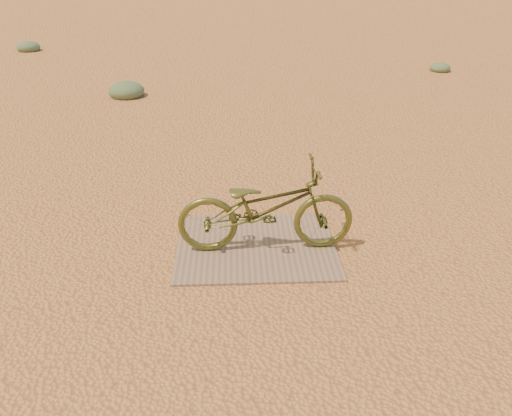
{
  "coord_description": "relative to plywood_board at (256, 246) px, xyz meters",
  "views": [
    {
      "loc": [
        0.25,
        -3.69,
        2.5
      ],
      "look_at": [
        0.43,
        0.36,
        0.42
      ],
      "focal_mm": 35.0,
      "sensor_mm": 36.0,
      "label": 1
    }
  ],
  "objects": [
    {
      "name": "kale_b",
      "position": [
        4.67,
        7.64,
        -0.01
      ],
      "size": [
        0.47,
        0.47,
        0.26
      ],
      "primitive_type": "ellipsoid",
      "color": "#57714E",
      "rests_on": "ground"
    },
    {
      "name": "plywood_board",
      "position": [
        0.0,
        0.0,
        0.0
      ],
      "size": [
        1.5,
        1.22,
        0.02
      ],
      "primitive_type": "cube",
      "color": "#846955",
      "rests_on": "ground"
    },
    {
      "name": "bicycle",
      "position": [
        0.09,
        -0.05,
        0.43
      ],
      "size": [
        1.61,
        0.59,
        0.84
      ],
      "primitive_type": "imported",
      "rotation": [
        0.0,
        0.0,
        1.59
      ],
      "color": "#4D5522",
      "rests_on": "plywood_board"
    },
    {
      "name": "kale_c",
      "position": [
        -5.96,
        10.81,
        -0.01
      ],
      "size": [
        0.63,
        0.63,
        0.35
      ],
      "primitive_type": "ellipsoid",
      "color": "#57714E",
      "rests_on": "ground"
    },
    {
      "name": "ground",
      "position": [
        -0.43,
        -0.36,
        -0.01
      ],
      "size": [
        120.0,
        120.0,
        0.0
      ],
      "primitive_type": "plane",
      "color": "#B98049",
      "rests_on": "ground"
    },
    {
      "name": "kale_a",
      "position": [
        -2.26,
        5.66,
        -0.01
      ],
      "size": [
        0.68,
        0.68,
        0.37
      ],
      "primitive_type": "ellipsoid",
      "color": "#57714E",
      "rests_on": "ground"
    }
  ]
}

